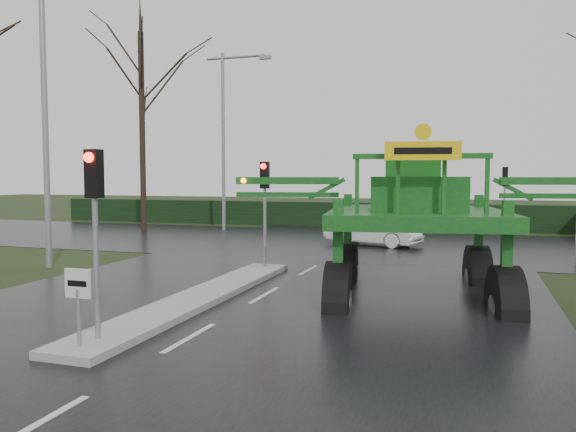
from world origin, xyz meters
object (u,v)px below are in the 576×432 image
(street_light_left_near, at_px, (52,87))
(white_sedan, at_px, (373,246))
(keep_left_sign, at_px, (78,295))
(traffic_signal_mid, at_px, (265,191))
(crop_sprayer, at_px, (339,200))
(traffic_signal_near, at_px, (94,203))
(street_light_right, at_px, (574,90))
(street_light_left_far, at_px, (228,125))
(traffic_signal_far, at_px, (505,186))

(street_light_left_near, bearing_deg, white_sedan, 46.03)
(keep_left_sign, distance_m, traffic_signal_mid, 9.12)
(crop_sprayer, bearing_deg, white_sedan, 86.90)
(street_light_left_near, bearing_deg, traffic_signal_near, -45.47)
(street_light_right, distance_m, crop_sprayer, 10.86)
(white_sedan, bearing_deg, traffic_signal_near, -172.09)
(street_light_left_near, bearing_deg, street_light_left_far, 90.00)
(traffic_signal_near, bearing_deg, traffic_signal_far, 69.64)
(keep_left_sign, relative_size, street_light_right, 0.14)
(street_light_left_far, height_order, crop_sprayer, street_light_left_far)
(traffic_signal_mid, distance_m, white_sedan, 8.57)
(keep_left_sign, relative_size, traffic_signal_far, 0.38)
(street_light_right, bearing_deg, crop_sprayer, -127.17)
(traffic_signal_far, height_order, crop_sprayer, crop_sprayer)
(keep_left_sign, bearing_deg, street_light_left_far, 107.78)
(traffic_signal_far, bearing_deg, white_sedan, 39.36)
(keep_left_sign, xyz_separation_m, traffic_signal_far, (7.80, 21.51, 1.53))
(traffic_signal_near, height_order, street_light_left_far, street_light_left_far)
(traffic_signal_mid, bearing_deg, white_sedan, 74.76)
(traffic_signal_near, bearing_deg, keep_left_sign, -90.00)
(traffic_signal_far, bearing_deg, street_light_right, 101.95)
(traffic_signal_near, height_order, traffic_signal_far, same)
(traffic_signal_mid, relative_size, traffic_signal_far, 1.00)
(street_light_left_far, distance_m, crop_sprayer, 19.44)
(keep_left_sign, height_order, traffic_signal_far, traffic_signal_far)
(keep_left_sign, distance_m, traffic_signal_near, 1.61)
(traffic_signal_near, xyz_separation_m, white_sedan, (2.15, 16.38, -2.59))
(traffic_signal_far, xyz_separation_m, white_sedan, (-5.65, -4.64, -2.59))
(street_light_left_far, xyz_separation_m, white_sedan, (9.04, -4.63, -5.99))
(white_sedan, bearing_deg, crop_sprayer, -159.01)
(traffic_signal_mid, height_order, traffic_signal_far, same)
(crop_sprayer, relative_size, white_sedan, 2.23)
(street_light_left_near, bearing_deg, street_light_right, 20.11)
(traffic_signal_mid, xyz_separation_m, street_light_left_far, (-6.89, 12.51, 3.40))
(traffic_signal_near, distance_m, white_sedan, 16.72)
(traffic_signal_near, relative_size, street_light_right, 0.35)
(street_light_left_far, bearing_deg, traffic_signal_far, 0.03)
(traffic_signal_near, height_order, traffic_signal_mid, same)
(keep_left_sign, bearing_deg, traffic_signal_near, 90.00)
(street_light_left_near, distance_m, crop_sprayer, 10.98)
(traffic_signal_mid, height_order, white_sedan, traffic_signal_mid)
(street_light_right, height_order, crop_sprayer, street_light_right)
(traffic_signal_far, bearing_deg, keep_left_sign, 70.07)
(traffic_signal_far, relative_size, crop_sprayer, 0.38)
(street_light_left_far, bearing_deg, white_sedan, -27.11)
(traffic_signal_mid, distance_m, traffic_signal_far, 14.75)
(street_light_left_near, height_order, street_light_right, same)
(traffic_signal_near, distance_m, crop_sprayer, 5.83)
(traffic_signal_far, relative_size, street_light_left_far, 0.35)
(keep_left_sign, height_order, traffic_signal_mid, traffic_signal_mid)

